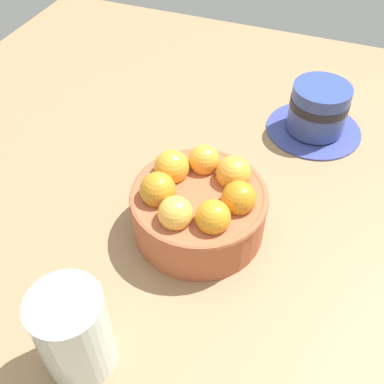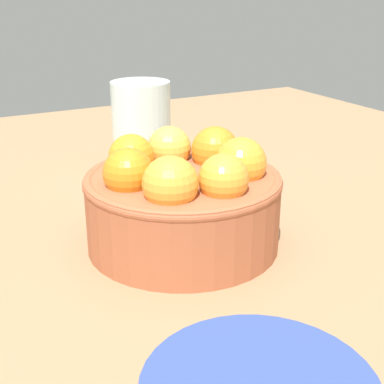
{
  "view_description": "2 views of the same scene",
  "coord_description": "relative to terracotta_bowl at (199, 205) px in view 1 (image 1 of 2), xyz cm",
  "views": [
    {
      "loc": [
        -35.89,
        -12.87,
        45.84
      ],
      "look_at": [
        1.03,
        1.31,
        5.22
      ],
      "focal_mm": 42.72,
      "sensor_mm": 36.0,
      "label": 1
    },
    {
      "loc": [
        38.58,
        -19.81,
        21.75
      ],
      "look_at": [
        -1.74,
        1.82,
        4.0
      ],
      "focal_mm": 50.87,
      "sensor_mm": 36.0,
      "label": 2
    }
  ],
  "objects": [
    {
      "name": "coffee_cup",
      "position": [
        25.76,
        -10.18,
        -0.53
      ],
      "size": [
        15.04,
        15.04,
        8.12
      ],
      "color": "#3B4693",
      "rests_on": "ground_plane"
    },
    {
      "name": "water_glass",
      "position": [
        -20.63,
        4.99,
        1.04
      ],
      "size": [
        7.07,
        7.07,
        10.82
      ],
      "primitive_type": "cylinder",
      "color": "silver",
      "rests_on": "ground_plane"
    },
    {
      "name": "ground_plane",
      "position": [
        -0.02,
        -0.03,
        -6.56
      ],
      "size": [
        115.01,
        111.61,
        4.38
      ],
      "primitive_type": "cube",
      "color": "#997551"
    },
    {
      "name": "terracotta_bowl",
      "position": [
        0.0,
        0.0,
        0.0
      ],
      "size": [
        16.9,
        16.9,
        9.66
      ],
      "color": "#AD5938",
      "rests_on": "ground_plane"
    }
  ]
}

